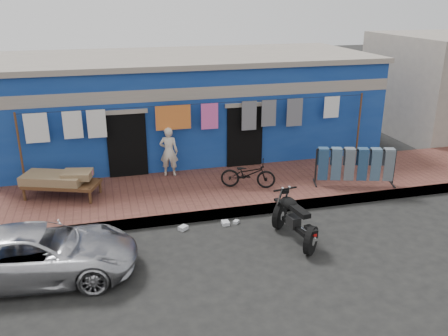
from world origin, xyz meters
TOP-DOWN VIEW (x-y plane):
  - ground at (0.00, 0.00)m, footprint 80.00×80.00m
  - sidewalk at (0.00, 3.00)m, footprint 28.00×3.00m
  - curb at (0.00, 1.55)m, footprint 28.00×0.10m
  - building at (-0.00, 6.99)m, footprint 12.20×5.20m
  - clothesline at (-0.32, 4.25)m, footprint 10.06×0.06m
  - car at (-4.22, -0.05)m, footprint 3.97×2.10m
  - seated_person at (-1.06, 4.20)m, footprint 0.60×0.48m
  - bicycle at (0.87, 2.74)m, footprint 1.56×0.99m
  - motorcycle at (1.12, 0.08)m, footprint 1.08×1.84m
  - charpoy at (-3.97, 3.37)m, footprint 2.59×2.25m
  - jeans_rack at (3.77, 2.20)m, footprint 2.49×1.69m
  - litter_a at (-1.21, 1.20)m, footprint 0.26×0.25m
  - litter_b at (0.09, 1.20)m, footprint 0.18×0.18m
  - litter_c at (-0.18, 1.20)m, footprint 0.17×0.21m

SIDE VIEW (x-z plane):
  - ground at x=0.00m, z-range 0.00..0.00m
  - litter_b at x=0.09m, z-range 0.00..0.07m
  - litter_c at x=-0.18m, z-range 0.00..0.08m
  - litter_a at x=-1.21m, z-range 0.00..0.09m
  - sidewalk at x=0.00m, z-range 0.00..0.25m
  - curb at x=0.00m, z-range 0.00..0.25m
  - car at x=-4.22m, z-range 0.00..1.07m
  - motorcycle at x=1.12m, z-range 0.00..1.08m
  - charpoy at x=-3.97m, z-range 0.25..0.91m
  - bicycle at x=0.87m, z-range 0.25..1.20m
  - jeans_rack at x=3.77m, z-range 0.25..1.33m
  - seated_person at x=-1.06m, z-range 0.25..1.69m
  - building at x=0.00m, z-range 0.01..3.37m
  - clothesline at x=-0.32m, z-range 0.77..2.87m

